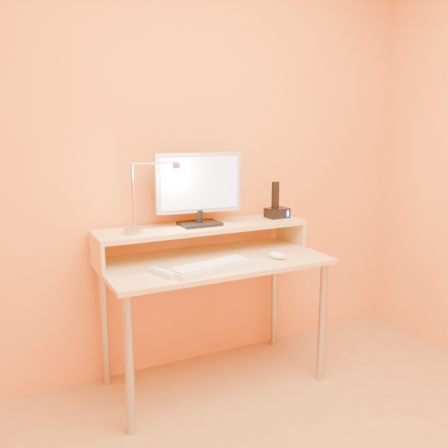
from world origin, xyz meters
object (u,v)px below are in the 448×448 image
mouse (277,255)px  remote_control (163,273)px  monitor_panel (199,183)px  lamp_base (134,231)px  keyboard (211,267)px  phone_dock (277,213)px

mouse → remote_control: bearing=159.4°
monitor_panel → lamp_base: (-0.38, -0.04, -0.23)m
keyboard → lamp_base: bearing=126.5°
phone_dock → remote_control: size_ratio=0.76×
phone_dock → remote_control: (-0.83, -0.29, -0.18)m
monitor_panel → phone_dock: monitor_panel is taller
lamp_base → keyboard: 0.45m
lamp_base → phone_dock: size_ratio=0.77×
phone_dock → keyboard: bearing=-156.4°
lamp_base → monitor_panel: bearing=6.0°
monitor_panel → mouse: monitor_panel is taller
keyboard → phone_dock: bearing=17.7°
remote_control → keyboard: bearing=-24.7°
monitor_panel → mouse: bearing=-36.1°
phone_dock → keyboard: size_ratio=0.30×
lamp_base → mouse: (0.71, -0.26, -0.15)m
monitor_panel → remote_control: size_ratio=2.81×
keyboard → mouse: mouse is taller
phone_dock → keyboard: phone_dock is taller
phone_dock → keyboard: (-0.59, -0.31, -0.18)m
remote_control → monitor_panel: bearing=23.7°
phone_dock → mouse: bearing=-126.7°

